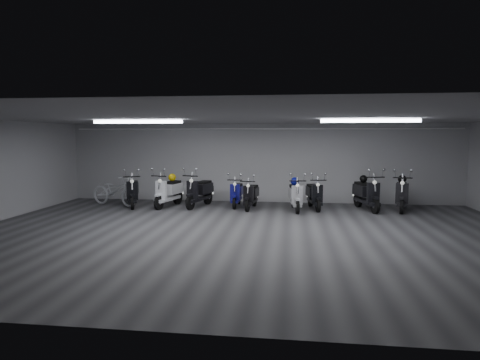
# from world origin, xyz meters

# --- Properties ---
(floor) EXTENTS (14.00, 10.00, 0.01)m
(floor) POSITION_xyz_m (0.00, 0.00, -0.01)
(floor) COLOR #38383A
(floor) RESTS_ON ground
(ceiling) EXTENTS (14.00, 10.00, 0.01)m
(ceiling) POSITION_xyz_m (0.00, 0.00, 2.80)
(ceiling) COLOR gray
(ceiling) RESTS_ON ground
(back_wall) EXTENTS (14.00, 0.01, 2.80)m
(back_wall) POSITION_xyz_m (0.00, 5.00, 1.40)
(back_wall) COLOR #A6A6A8
(back_wall) RESTS_ON ground
(front_wall) EXTENTS (14.00, 0.01, 2.80)m
(front_wall) POSITION_xyz_m (0.00, -5.00, 1.40)
(front_wall) COLOR #A6A6A8
(front_wall) RESTS_ON ground
(fluor_strip_left) EXTENTS (2.40, 0.18, 0.08)m
(fluor_strip_left) POSITION_xyz_m (-3.00, 1.00, 2.74)
(fluor_strip_left) COLOR white
(fluor_strip_left) RESTS_ON ceiling
(fluor_strip_right) EXTENTS (2.40, 0.18, 0.08)m
(fluor_strip_right) POSITION_xyz_m (3.00, 1.00, 2.74)
(fluor_strip_right) COLOR white
(fluor_strip_right) RESTS_ON ceiling
(conduit) EXTENTS (13.60, 0.05, 0.05)m
(conduit) POSITION_xyz_m (0.00, 4.92, 2.62)
(conduit) COLOR white
(conduit) RESTS_ON back_wall
(scooter_1) EXTENTS (1.15, 1.88, 1.33)m
(scooter_1) POSITION_xyz_m (-4.18, 3.44, 0.66)
(scooter_1) COLOR black
(scooter_1) RESTS_ON floor
(scooter_2) EXTENTS (1.02, 1.91, 1.36)m
(scooter_2) POSITION_xyz_m (-2.97, 3.53, 0.68)
(scooter_2) COLOR white
(scooter_2) RESTS_ON floor
(scooter_3) EXTENTS (1.09, 1.93, 1.36)m
(scooter_3) POSITION_xyz_m (-1.95, 3.65, 0.68)
(scooter_3) COLOR black
(scooter_3) RESTS_ON floor
(scooter_4) EXTENTS (0.54, 1.59, 1.18)m
(scooter_4) POSITION_xyz_m (-0.72, 3.88, 0.59)
(scooter_4) COLOR navy
(scooter_4) RESTS_ON floor
(scooter_5) EXTENTS (0.71, 1.64, 1.19)m
(scooter_5) POSITION_xyz_m (-0.20, 3.49, 0.59)
(scooter_5) COLOR black
(scooter_5) RESTS_ON floor
(scooter_6) EXTENTS (0.74, 1.74, 1.26)m
(scooter_6) POSITION_xyz_m (1.23, 3.34, 0.63)
(scooter_6) COLOR #ADAEB2
(scooter_6) RESTS_ON floor
(scooter_7) EXTENTS (0.82, 1.74, 1.25)m
(scooter_7) POSITION_xyz_m (1.83, 3.69, 0.62)
(scooter_7) COLOR black
(scooter_7) RESTS_ON floor
(scooter_8) EXTENTS (1.07, 1.96, 1.39)m
(scooter_8) POSITION_xyz_m (3.48, 3.71, 0.70)
(scooter_8) COLOR black
(scooter_8) RESTS_ON floor
(scooter_9) EXTENTS (1.05, 1.94, 1.37)m
(scooter_9) POSITION_xyz_m (4.57, 3.76, 0.69)
(scooter_9) COLOR black
(scooter_9) RESTS_ON floor
(bicycle) EXTENTS (2.05, 1.33, 1.25)m
(bicycle) POSITION_xyz_m (-4.88, 3.58, 0.63)
(bicycle) COLOR white
(bicycle) RESTS_ON floor
(helmet_0) EXTENTS (0.27, 0.27, 0.27)m
(helmet_0) POSITION_xyz_m (4.63, 4.00, 0.99)
(helmet_0) COLOR black
(helmet_0) RESTS_ON scooter_9
(helmet_1) EXTENTS (0.25, 0.25, 0.25)m
(helmet_1) POSITION_xyz_m (3.41, 3.96, 0.98)
(helmet_1) COLOR black
(helmet_1) RESTS_ON scooter_8
(helmet_2) EXTENTS (0.27, 0.27, 0.27)m
(helmet_2) POSITION_xyz_m (1.20, 3.58, 0.91)
(helmet_2) COLOR navy
(helmet_2) RESTS_ON scooter_6
(helmet_3) EXTENTS (0.26, 0.26, 0.26)m
(helmet_3) POSITION_xyz_m (-2.91, 3.77, 0.97)
(helmet_3) COLOR gold
(helmet_3) RESTS_ON scooter_2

